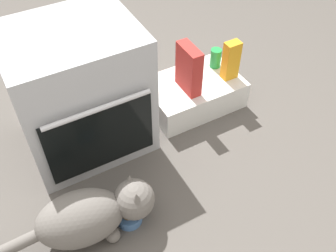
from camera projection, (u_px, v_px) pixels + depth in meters
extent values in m
plane|color=#56514C|center=(118.00, 204.00, 1.90)|extent=(8.00, 8.00, 0.00)
cube|color=#B7BABF|center=(79.00, 92.00, 1.95)|extent=(0.63, 0.52, 0.70)
cube|color=black|center=(101.00, 138.00, 1.85)|extent=(0.54, 0.01, 0.38)
cylinder|color=silver|center=(98.00, 109.00, 1.68)|extent=(0.51, 0.02, 0.02)
cube|color=white|center=(193.00, 93.00, 2.34)|extent=(0.56, 0.37, 0.17)
cylinder|color=#4C7AB7|center=(129.00, 217.00, 1.82)|extent=(0.12, 0.12, 0.05)
sphere|color=brown|center=(129.00, 215.00, 1.81)|extent=(0.07, 0.07, 0.07)
ellipsoid|color=slate|center=(80.00, 218.00, 1.69)|extent=(0.42, 0.31, 0.25)
sphere|color=slate|center=(134.00, 199.00, 1.74)|extent=(0.19, 0.19, 0.19)
cone|color=slate|center=(130.00, 181.00, 1.72)|extent=(0.07, 0.07, 0.08)
cone|color=slate|center=(137.00, 200.00, 1.65)|extent=(0.07, 0.07, 0.08)
cylinder|color=slate|center=(7.00, 250.00, 1.66)|extent=(0.34, 0.10, 0.14)
sphere|color=slate|center=(106.00, 210.00, 1.84)|extent=(0.07, 0.07, 0.07)
sphere|color=slate|center=(113.00, 235.00, 1.75)|extent=(0.07, 0.07, 0.07)
cylinder|color=green|center=(216.00, 58.00, 2.34)|extent=(0.07, 0.07, 0.12)
cube|color=orange|center=(231.00, 60.00, 2.23)|extent=(0.09, 0.06, 0.24)
cube|color=#B72D28|center=(189.00, 69.00, 2.14)|extent=(0.07, 0.18, 0.28)
cylinder|color=#D16023|center=(189.00, 59.00, 2.32)|extent=(0.08, 0.08, 0.14)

